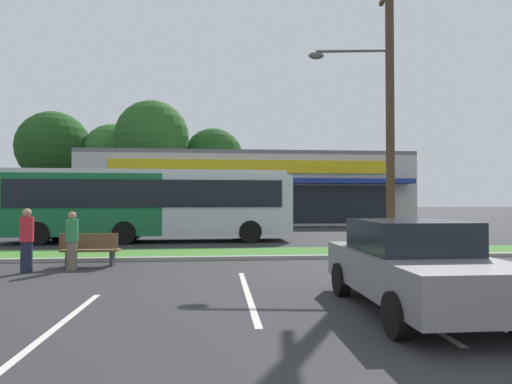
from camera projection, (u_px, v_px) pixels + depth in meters
grass_median at (300, 252)px, 14.87m from camera, size 56.00×2.20×0.12m
curb_lip at (307, 257)px, 13.65m from camera, size 56.00×0.24×0.12m
parking_stripe_0 at (50, 332)px, 6.04m from camera, size 0.12×4.80×0.01m
parking_stripe_1 at (248, 293)px, 8.58m from camera, size 0.12×4.80×0.01m
parking_stripe_2 at (389, 303)px, 7.79m from camera, size 0.12×4.80×0.01m
storefront_building at (245, 190)px, 36.59m from camera, size 25.27×12.96×5.62m
tree_far_left at (54, 148)px, 45.51m from camera, size 7.69×7.69×11.42m
tree_left at (113, 155)px, 46.66m from camera, size 6.79×6.79×10.29m
tree_mid_left at (152, 137)px, 42.61m from camera, size 7.34×7.34×11.91m
tree_mid at (213, 159)px, 46.42m from camera, size 6.58×6.58×9.78m
utility_pole at (386, 103)px, 15.01m from camera, size 3.09×2.40×10.01m
city_bus at (151, 203)px, 19.43m from camera, size 12.87×2.98×3.25m
bus_stop_bench at (90, 249)px, 12.12m from camera, size 1.60×0.45×0.95m
car_0 at (10, 220)px, 24.08m from camera, size 4.19×1.88×1.47m
car_1 at (105, 219)px, 24.83m from camera, size 4.76×1.98×1.51m
car_2 at (414, 265)px, 7.22m from camera, size 2.00×4.23×1.53m
pedestrian_near_bench at (72, 241)px, 11.52m from camera, size 0.32×0.32×1.58m
pedestrian_by_pole at (27, 240)px, 11.04m from camera, size 0.34×0.34×1.67m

